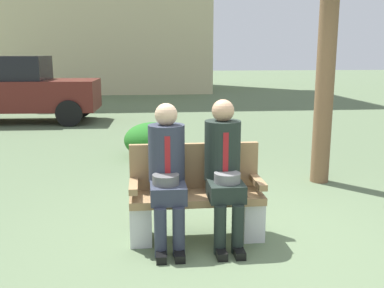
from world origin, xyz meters
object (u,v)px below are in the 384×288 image
(park_bench, at_px, (196,198))
(seated_man_left, at_px, (167,168))
(shrub_near_bench, at_px, (152,140))
(parked_car_near, at_px, (18,90))
(seated_man_right, at_px, (224,165))

(park_bench, relative_size, seated_man_left, 0.96)
(shrub_near_bench, bearing_deg, park_bench, -83.99)
(parked_car_near, bearing_deg, shrub_near_bench, -52.14)
(seated_man_right, bearing_deg, shrub_near_bench, 99.77)
(seated_man_right, height_order, shrub_near_bench, seated_man_right)
(parked_car_near, bearing_deg, seated_man_right, -63.31)
(seated_man_left, distance_m, parked_car_near, 8.49)
(seated_man_right, bearing_deg, parked_car_near, 116.69)
(park_bench, distance_m, shrub_near_bench, 3.44)
(seated_man_right, relative_size, shrub_near_bench, 1.41)
(park_bench, bearing_deg, seated_man_left, -156.63)
(seated_man_left, bearing_deg, park_bench, 23.37)
(park_bench, relative_size, shrub_near_bench, 1.32)
(seated_man_left, xyz_separation_m, shrub_near_bench, (-0.08, 3.54, -0.43))
(park_bench, bearing_deg, seated_man_right, -25.49)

